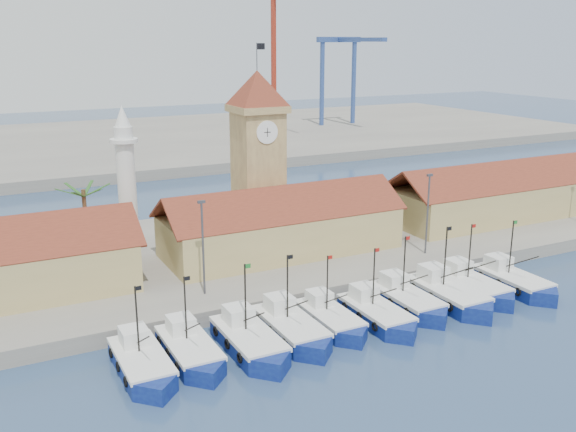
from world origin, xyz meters
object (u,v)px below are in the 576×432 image
boat_5 (378,315)px  clock_tower (258,151)px  boat_0 (143,365)px  minaret (126,179)px

boat_5 → clock_tower: size_ratio=0.42×
clock_tower → boat_5: bearing=-88.4°
boat_0 → boat_5: size_ratio=1.01×
boat_0 → clock_tower: 33.15m
boat_0 → boat_5: 21.11m
boat_5 → clock_tower: clock_tower is taller
clock_tower → minaret: bearing=172.4°
boat_0 → boat_5: boat_0 is taller
boat_5 → clock_tower: bearing=91.6°
boat_5 → minaret: (-15.67, 26.12, 8.99)m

